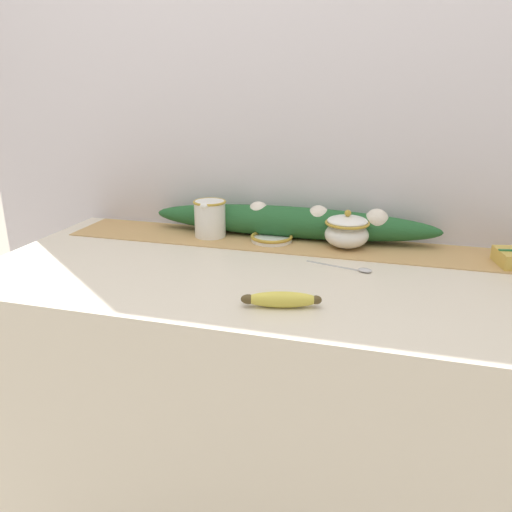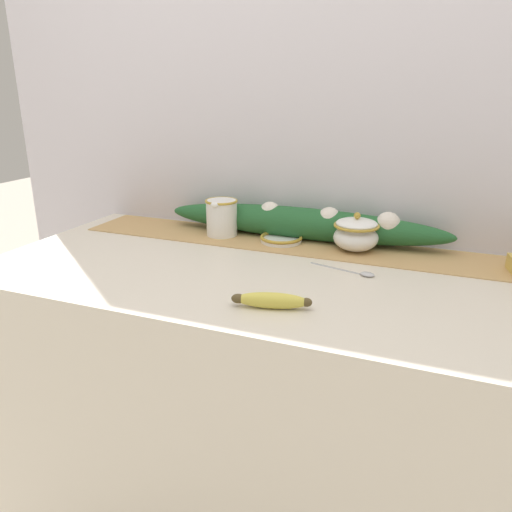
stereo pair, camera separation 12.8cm
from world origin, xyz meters
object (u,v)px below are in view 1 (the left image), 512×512
Objects in this scene: banana at (281,300)px; spoon at (360,269)px; small_dish at (272,238)px; sugar_bowl at (347,231)px; cream_pitcher at (210,217)px.

spoon is (0.15, 0.28, -0.01)m from banana.
sugar_bowl is at bearing 0.21° from small_dish.
banana is at bearing -103.48° from spoon.
cream_pitcher is 0.94× the size of small_dish.
spoon is at bearing 61.98° from banana.
cream_pitcher reaches higher than small_dish.
cream_pitcher is 0.21m from small_dish.
banana is at bearing -73.47° from small_dish.
sugar_bowl is at bearing 78.87° from banana.
small_dish is (-0.23, -0.00, -0.04)m from sugar_bowl.
spoon is at bearing -33.35° from small_dish.
cream_pitcher is at bearing 173.29° from spoon.
cream_pitcher is 0.44m from sugar_bowl.
cream_pitcher is at bearing 179.33° from small_dish.
cream_pitcher reaches higher than spoon.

